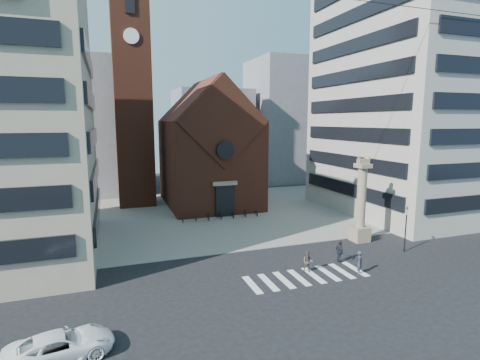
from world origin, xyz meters
The scene contains 22 objects.
ground centered at (0.00, 0.00, 0.00)m, with size 120.00×120.00×0.00m, color black.
piazza centered at (0.00, 19.00, 0.03)m, with size 46.00×30.00×0.05m, color gray.
zebra_crossing centered at (0.55, -3.00, 0.01)m, with size 10.20×3.20×0.01m, color white, non-canonical shape.
church centered at (0.00, 25.04, 7.98)m, with size 12.00×16.65×18.00m.
campanile centered at (-10.00, 28.00, 15.74)m, with size 5.50×5.50×31.20m.
building_right centered at (24.00, 12.00, 16.00)m, with size 18.00×22.00×32.00m, color #A8A398.
bg_block_left centered at (-20.00, 40.00, 11.00)m, with size 16.00×14.00×22.00m, color gray.
bg_block_mid centered at (6.00, 45.00, 9.00)m, with size 14.00×12.00×18.00m, color gray.
bg_block_right centered at (22.00, 42.00, 12.00)m, with size 16.00×14.00×24.00m, color gray.
lion_column centered at (10.01, 3.00, 3.46)m, with size 1.63×1.60×8.68m.
traffic_light centered at (12.00, -1.00, 2.29)m, with size 0.13×0.16×4.30m.
white_car centered at (-16.40, -7.95, 0.72)m, with size 2.40×5.21×1.45m, color white.
pedestrian_0 centered at (4.83, -3.91, 0.93)m, with size 0.68×0.45×1.86m, color #343346.
pedestrian_1 centered at (1.07, -2.26, 0.86)m, with size 0.83×0.65×1.72m, color #534642.
pedestrian_2 centered at (4.75, -1.26, 0.94)m, with size 1.11×0.46×1.89m, color black.
scooter_0 centered at (-5.60, 15.85, 0.49)m, with size 0.58×1.68×0.88m, color black.
scooter_1 centered at (-4.02, 15.85, 0.54)m, with size 0.46×1.63×0.98m, color black.
scooter_2 centered at (-2.44, 15.85, 0.49)m, with size 0.58×1.68×0.88m, color black.
scooter_3 centered at (-0.86, 15.85, 0.54)m, with size 0.46×1.63×0.98m, color black.
scooter_4 centered at (0.72, 15.85, 0.49)m, with size 0.58×1.68×0.88m, color black.
scooter_5 centered at (2.30, 15.85, 0.54)m, with size 0.46×1.63×0.98m, color black.
scooter_6 centered at (3.89, 15.85, 0.49)m, with size 0.58×1.68×0.88m, color black.
Camera 1 is at (-13.58, -27.45, 12.06)m, focal length 28.00 mm.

